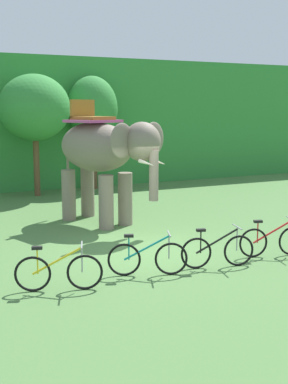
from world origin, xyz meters
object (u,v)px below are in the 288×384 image
object	(u,v)px
bike_yellow	(59,272)
bike_red	(273,241)
tree_center_right	(35,108)
bike_teal	(148,258)
bike_black	(217,251)
elephant	(103,152)
tree_far_right	(92,110)

from	to	relation	value
bike_yellow	bike_red	bearing A→B (deg)	0.49
tree_center_right	bike_teal	size ratio (longest dim) A/B	3.01
bike_yellow	bike_teal	size ratio (longest dim) A/B	1.01
tree_center_right	bike_black	xyz separation A→B (m)	(1.43, -10.94, -3.14)
elephant	bike_teal	distance (m)	5.33
bike_black	elephant	bearing A→B (deg)	98.58
bike_yellow	bike_teal	xyz separation A→B (m)	(1.95, 0.08, 0.00)
elephant	bike_red	distance (m)	5.82
tree_center_right	bike_teal	xyz separation A→B (m)	(-0.21, -10.76, -3.14)
tree_center_right	bike_yellow	xyz separation A→B (m)	(-2.17, -10.84, -3.14)
bike_yellow	bike_red	xyz separation A→B (m)	(5.27, 0.04, 0.00)
bike_yellow	bike_black	bearing A→B (deg)	-1.56
tree_center_right	bike_yellow	size ratio (longest dim) A/B	2.97
bike_teal	bike_black	distance (m)	1.66
elephant	tree_far_right	bearing A→B (deg)	73.00
bike_yellow	tree_far_right	bearing A→B (deg)	67.33
tree_center_right	bike_red	world-z (taller)	tree_center_right
tree_center_right	elephant	bearing A→B (deg)	-83.50
elephant	bike_red	world-z (taller)	elephant
tree_far_right	elephant	xyz separation A→B (m)	(-2.02, -6.60, -1.25)
tree_far_right	bike_black	size ratio (longest dim) A/B	2.92
elephant	bike_red	xyz separation A→B (m)	(2.44, -4.96, -1.82)
tree_far_right	elephant	distance (m)	7.01
tree_center_right	bike_teal	bearing A→B (deg)	-91.13
tree_center_right	bike_black	bearing A→B (deg)	-82.53
bike_teal	tree_far_right	bearing A→B (deg)	75.92
tree_center_right	bike_black	distance (m)	11.47
elephant	bike_teal	xyz separation A→B (m)	(-0.88, -4.93, -1.82)
elephant	bike_yellow	world-z (taller)	elephant
bike_red	tree_far_right	bearing A→B (deg)	92.11
bike_yellow	bike_teal	world-z (taller)	same
bike_yellow	bike_teal	distance (m)	1.96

